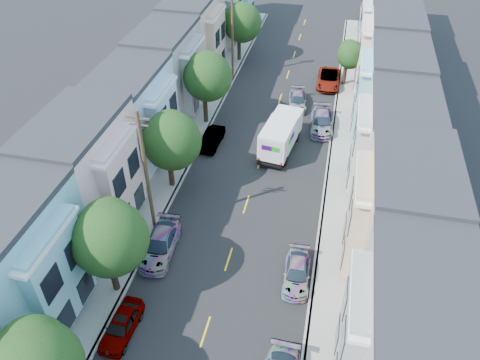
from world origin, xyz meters
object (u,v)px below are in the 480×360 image
Objects in this scene: tree_e at (242,23)px; utility_pole_far at (232,35)px; tree_b at (109,239)px; parked_right_b at (297,273)px; parked_right_d at (329,79)px; lead_sedan at (297,101)px; tree_far_r at (350,55)px; tree_c at (171,141)px; parked_left_c at (160,245)px; utility_pole_near at (146,173)px; parked_right_c at (322,122)px; tree_d at (207,77)px; fedex_truck at (281,134)px; parked_left_d at (212,139)px; parked_left_b at (121,326)px.

utility_pole_far is at bearing -89.98° from tree_e.
tree_b is 1.74× the size of parked_right_b.
lead_sedan is at bearing -118.61° from parked_right_d.
tree_far_r is at bearing 68.27° from tree_b.
tree_b reaches higher than tree_c.
lead_sedan is 0.89× the size of parked_left_c.
parked_right_c is at bearing 56.34° from utility_pole_near.
utility_pole_near reaches higher than tree_c.
tree_b is 21.63m from tree_d.
parked_right_b is at bearing -93.85° from tree_far_r.
parked_right_d is at bearing 84.10° from fedex_truck.
parked_left_d is at bearing 121.76° from parked_right_b.
fedex_truck is 14.57m from parked_right_d.
tree_far_r is (13.20, 11.48, -1.45)m from tree_d.
tree_c reaches higher than parked_left_c.
tree_c is 18.25m from lead_sedan.
utility_pole_near is (0.00, -30.74, 0.32)m from tree_e.
parked_left_c is (1.40, -7.37, -3.84)m from tree_c.
parked_left_b is 20.77m from parked_left_d.
tree_b is at bearing -90.00° from tree_e.
parked_left_d is (-6.91, -9.10, 0.02)m from lead_sedan.
tree_e is at bearing 90.00° from tree_d.
tree_e is 33.39m from parked_left_c.
tree_e is at bearing 106.00° from parked_right_b.
lead_sedan is 1.08× the size of parked_left_d.
parked_left_c is at bearing 92.12° from parked_left_b.
tree_d reaches higher than tree_e.
parked_left_b is (1.40, -9.11, -4.48)m from utility_pole_near.
parked_left_b is at bearing -86.73° from tree_d.
tree_far_r reaches higher than parked_right_c.
fedex_truck reaches higher than parked_right_b.
utility_pole_far is 2.02× the size of parked_left_c.
parked_right_b is (2.89, -23.49, -0.04)m from lead_sedan.
tree_e is 1.39× the size of tree_far_r.
parked_left_d is at bearing -127.67° from tree_far_r.
parked_right_d is (3.44, 14.13, -0.98)m from fedex_truck.
tree_e is at bearing 90.00° from utility_pole_near.
tree_b is at bearing -111.73° from tree_far_r.
tree_b is 18.36m from parked_left_d.
parked_right_d is (11.20, -4.38, -4.07)m from tree_e.
parked_left_c is 30.35m from parked_right_d.
fedex_truck is at bearing -110.27° from tree_far_r.
fedex_truck reaches higher than parked_right_c.
utility_pole_far reaches higher than tree_e.
tree_e is 35.54m from parked_right_b.
parked_right_b is (3.44, -14.96, -1.11)m from fedex_truck.
utility_pole_near is 12.56m from parked_left_d.
utility_pole_near is 2.02× the size of parked_left_c.
parked_left_b is 1.02× the size of parked_left_d.
tree_c is 0.94× the size of tree_d.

